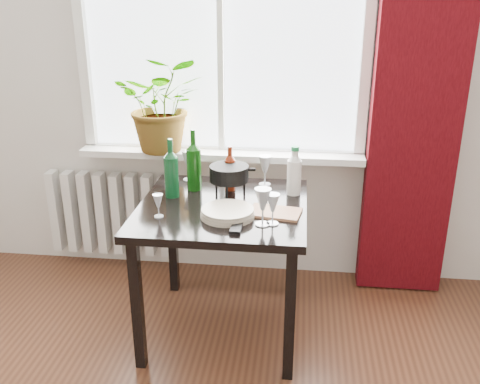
# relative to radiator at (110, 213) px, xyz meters

# --- Properties ---
(window) EXTENTS (1.72, 0.08, 1.62)m
(window) POSITION_rel_radiator_xyz_m (0.75, 0.04, 1.22)
(window) COLOR white
(window) RESTS_ON ground
(windowsill) EXTENTS (1.72, 0.20, 0.04)m
(windowsill) POSITION_rel_radiator_xyz_m (0.75, -0.03, 0.44)
(windowsill) COLOR silver
(windowsill) RESTS_ON ground
(curtain) EXTENTS (0.50, 0.12, 2.56)m
(curtain) POSITION_rel_radiator_xyz_m (1.87, -0.06, 0.92)
(curtain) COLOR #340409
(curtain) RESTS_ON ground
(radiator) EXTENTS (0.80, 0.10, 0.55)m
(radiator) POSITION_rel_radiator_xyz_m (0.00, 0.00, 0.00)
(radiator) COLOR silver
(radiator) RESTS_ON ground
(table) EXTENTS (0.85, 0.85, 0.74)m
(table) POSITION_rel_radiator_xyz_m (0.85, -0.63, 0.27)
(table) COLOR black
(table) RESTS_ON ground
(potted_plant) EXTENTS (0.56, 0.50, 0.57)m
(potted_plant) POSITION_rel_radiator_xyz_m (0.42, -0.06, 0.75)
(potted_plant) COLOR #297820
(potted_plant) RESTS_ON windowsill
(wine_bottle_left) EXTENTS (0.08, 0.08, 0.32)m
(wine_bottle_left) POSITION_rel_radiator_xyz_m (0.57, -0.54, 0.52)
(wine_bottle_left) COLOR #0B3C1A
(wine_bottle_left) RESTS_ON table
(wine_bottle_right) EXTENTS (0.08, 0.08, 0.34)m
(wine_bottle_right) POSITION_rel_radiator_xyz_m (0.66, -0.42, 0.53)
(wine_bottle_right) COLOR #0D3D0B
(wine_bottle_right) RESTS_ON table
(bottle_amber) EXTENTS (0.08, 0.08, 0.25)m
(bottle_amber) POSITION_rel_radiator_xyz_m (0.86, -0.41, 0.48)
(bottle_amber) COLOR maroon
(bottle_amber) RESTS_ON table
(cleaning_bottle) EXTENTS (0.09, 0.09, 0.26)m
(cleaning_bottle) POSITION_rel_radiator_xyz_m (1.20, -0.43, 0.49)
(cleaning_bottle) COLOR silver
(cleaning_bottle) RESTS_ON table
(wineglass_front_right) EXTENTS (0.08, 0.08, 0.18)m
(wineglass_front_right) POSITION_rel_radiator_xyz_m (1.07, -0.85, 0.45)
(wineglass_front_right) COLOR #B5BAC3
(wineglass_front_right) RESTS_ON table
(wineglass_far_right) EXTENTS (0.09, 0.09, 0.15)m
(wineglass_far_right) POSITION_rel_radiator_xyz_m (1.12, -0.84, 0.44)
(wineglass_far_right) COLOR silver
(wineglass_far_right) RESTS_ON table
(wineglass_back_center) EXTENTS (0.09, 0.09, 0.17)m
(wineglass_back_center) POSITION_rel_radiator_xyz_m (1.04, -0.31, 0.45)
(wineglass_back_center) COLOR silver
(wineglass_back_center) RESTS_ON table
(wineglass_back_left) EXTENTS (0.09, 0.09, 0.18)m
(wineglass_back_left) POSITION_rel_radiator_xyz_m (0.60, -0.29, 0.45)
(wineglass_back_left) COLOR #B5BDC3
(wineglass_back_left) RESTS_ON table
(wineglass_front_left) EXTENTS (0.06, 0.06, 0.12)m
(wineglass_front_left) POSITION_rel_radiator_xyz_m (0.57, -0.82, 0.42)
(wineglass_front_left) COLOR silver
(wineglass_front_left) RESTS_ON table
(plate_stack) EXTENTS (0.30, 0.30, 0.04)m
(plate_stack) POSITION_rel_radiator_xyz_m (0.90, -0.78, 0.38)
(plate_stack) COLOR beige
(plate_stack) RESTS_ON table
(fondue_pot) EXTENTS (0.24, 0.21, 0.16)m
(fondue_pot) POSITION_rel_radiator_xyz_m (0.86, -0.48, 0.44)
(fondue_pot) COLOR black
(fondue_pot) RESTS_ON table
(tv_remote) EXTENTS (0.05, 0.17, 0.02)m
(tv_remote) POSITION_rel_radiator_xyz_m (0.96, -0.89, 0.37)
(tv_remote) COLOR black
(tv_remote) RESTS_ON table
(cutting_board) EXTENTS (0.27, 0.20, 0.01)m
(cutting_board) POSITION_rel_radiator_xyz_m (1.12, -0.71, 0.37)
(cutting_board) COLOR #AE734E
(cutting_board) RESTS_ON table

